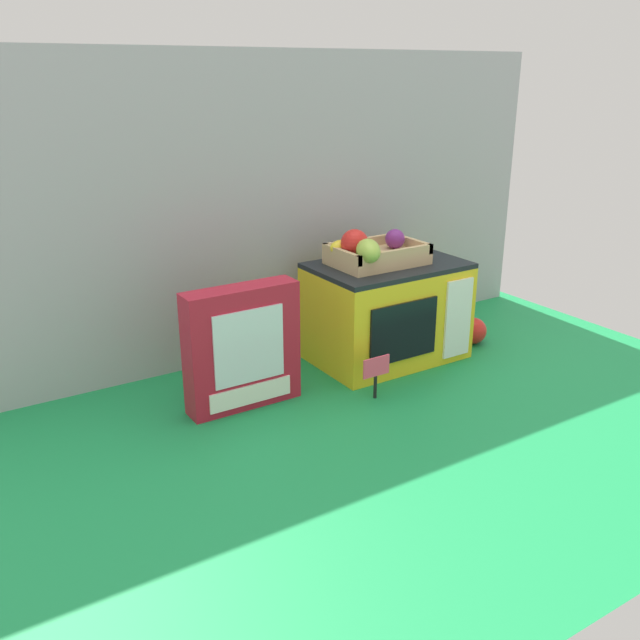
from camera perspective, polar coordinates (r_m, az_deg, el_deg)
ground_plane at (r=1.68m, az=1.11°, el=-4.68°), size 1.70×1.70×0.00m
display_back_panel at (r=1.77m, az=-3.28°, el=9.29°), size 1.61×0.03×0.75m
toy_microwave at (r=1.76m, az=5.52°, el=0.73°), size 0.37×0.25×0.25m
food_groups_crate at (r=1.69m, az=4.31°, el=5.59°), size 0.23×0.18×0.09m
cookie_set_box at (r=1.50m, az=-6.41°, el=-2.29°), size 0.25×0.07×0.27m
price_sign at (r=1.55m, az=4.64°, el=-4.21°), size 0.07×0.01×0.10m
loose_toy_apple at (r=1.92m, az=12.51°, el=-0.87°), size 0.07×0.07×0.07m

